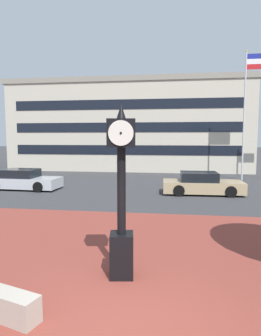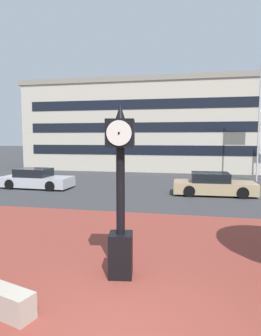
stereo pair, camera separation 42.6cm
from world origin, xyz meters
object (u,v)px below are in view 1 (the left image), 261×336
Objects in this scene: car_street_near at (202,184)px; flagpole_primary at (248,103)px; civic_building at (132,127)px; street_clock at (121,197)px; car_street_mid at (23,180)px.

flagpole_primary is at bearing 146.29° from car_street_near.
flagpole_primary is at bearing -43.83° from civic_building.
street_clock reaches higher than car_street_near.
car_street_mid is (-11.14, 0.09, -0.00)m from car_street_near.
car_street_mid is at bearing -107.55° from civic_building.
civic_building is at bearing 88.82° from street_clock.
street_clock is 0.17× the size of civic_building.
car_street_near is 0.99× the size of car_street_mid.
car_street_mid is at bearing 118.77° from street_clock.
street_clock is 0.87× the size of car_street_mid.
civic_building is (-3.31, 26.60, 2.57)m from street_clock.
street_clock is at bearing -111.63° from flagpole_primary.
civic_building reaches higher than street_clock.
flagpole_primary reaches higher than car_street_mid.
street_clock is 0.42× the size of flagpole_primary.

